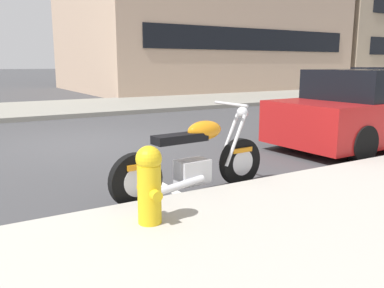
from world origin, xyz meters
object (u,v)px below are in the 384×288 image
at_px(parked_car_second_in_row, 370,111).
at_px(fire_hydrant, 149,183).
at_px(car_opposite_curb, 379,85).
at_px(parked_motorcycle, 194,161).

bearing_deg(parked_car_second_in_row, fire_hydrant, -164.49).
bearing_deg(car_opposite_curb, fire_hydrant, 29.27).
relative_size(parked_car_second_in_row, car_opposite_curb, 0.94).
height_order(car_opposite_curb, fire_hydrant, car_opposite_curb).
height_order(parked_car_second_in_row, car_opposite_curb, parked_car_second_in_row).
bearing_deg(parked_motorcycle, car_opposite_curb, 23.16).
bearing_deg(fire_hydrant, parked_motorcycle, 40.54).
bearing_deg(parked_car_second_in_row, parked_motorcycle, -170.82).
xyz_separation_m(car_opposite_curb, fire_hydrant, (-14.97, -8.08, -0.15)).
distance_m(car_opposite_curb, fire_hydrant, 17.01).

